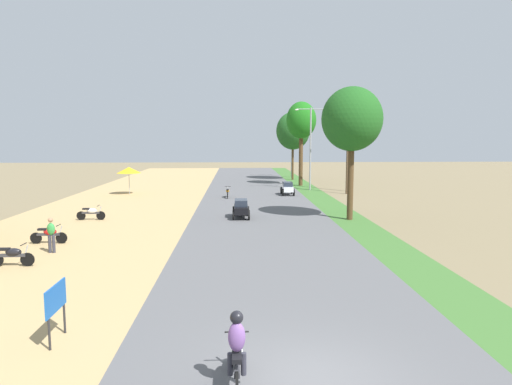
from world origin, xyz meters
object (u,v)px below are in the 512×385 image
(utility_pole_near, at_px, (349,140))
(pedestrian_on_shoulder, at_px, (51,233))
(streetlamp_mid, at_px, (292,145))
(utility_pole_far, at_px, (348,142))
(parked_motorbike_second, at_px, (49,234))
(car_sedan_black, at_px, (241,208))
(vendor_umbrella, at_px, (129,170))
(median_tree_second, at_px, (301,121))
(car_sedan_white, at_px, (287,188))
(parked_motorbike_third, at_px, (91,212))
(street_signboard, at_px, (56,302))
(streetlamp_near, at_px, (310,143))
(motorbike_foreground_rider, at_px, (237,350))
(median_tree_nearest, at_px, (352,120))
(motorbike_ahead_second, at_px, (228,192))
(median_tree_third, at_px, (293,131))
(parked_motorbike_nearest, at_px, (12,255))

(utility_pole_near, bearing_deg, pedestrian_on_shoulder, -129.15)
(streetlamp_mid, distance_m, utility_pole_far, 18.36)
(parked_motorbike_second, xyz_separation_m, streetlamp_mid, (16.63, 37.98, 3.80))
(pedestrian_on_shoulder, xyz_separation_m, car_sedan_black, (8.71, 8.71, -0.22))
(vendor_umbrella, relative_size, median_tree_second, 0.28)
(pedestrian_on_shoulder, xyz_separation_m, car_sedan_white, (13.07, 20.62, -0.22))
(streetlamp_mid, bearing_deg, car_sedan_black, -102.81)
(streetlamp_mid, xyz_separation_m, utility_pole_far, (3.03, -18.10, 0.48))
(parked_motorbike_third, relative_size, street_signboard, 1.20)
(car_sedan_black, bearing_deg, pedestrian_on_shoulder, -134.99)
(streetlamp_near, xyz_separation_m, streetlamp_mid, (0.00, 15.26, -0.39))
(motorbike_foreground_rider, bearing_deg, street_signboard, 153.19)
(parked_motorbike_third, bearing_deg, parked_motorbike_second, -90.19)
(car_sedan_black, bearing_deg, vendor_umbrella, 127.93)
(median_tree_nearest, height_order, car_sedan_white, median_tree_nearest)
(vendor_umbrella, height_order, median_tree_nearest, median_tree_nearest)
(parked_motorbike_third, bearing_deg, utility_pole_far, 34.14)
(parked_motorbike_third, xyz_separation_m, utility_pole_far, (19.64, 13.32, 4.28))
(vendor_umbrella, bearing_deg, parked_motorbike_third, -87.18)
(streetlamp_near, xyz_separation_m, car_sedan_white, (-2.71, -3.95, -4.00))
(car_sedan_black, height_order, motorbike_foreground_rider, motorbike_foreground_rider)
(parked_motorbike_third, bearing_deg, car_sedan_white, 41.29)
(streetlamp_near, xyz_separation_m, motorbike_ahead_second, (-8.14, -5.61, -4.17))
(car_sedan_white, bearing_deg, parked_motorbike_third, -138.71)
(pedestrian_on_shoulder, distance_m, utility_pole_far, 29.00)
(parked_motorbike_second, height_order, pedestrian_on_shoulder, pedestrian_on_shoulder)
(street_signboard, relative_size, vendor_umbrella, 0.59)
(median_tree_third, bearing_deg, street_signboard, -104.41)
(parked_motorbike_second, relative_size, street_signboard, 1.20)
(street_signboard, height_order, utility_pole_far, utility_pole_far)
(street_signboard, relative_size, motorbike_foreground_rider, 0.83)
(motorbike_foreground_rider, height_order, motorbike_ahead_second, motorbike_foreground_rider)
(streetlamp_mid, bearing_deg, vendor_umbrella, -133.75)
(parked_motorbike_third, relative_size, car_sedan_white, 0.80)
(parked_motorbike_nearest, xyz_separation_m, parked_motorbike_third, (-0.13, 10.63, 0.00))
(street_signboard, xyz_separation_m, median_tree_nearest, (11.86, 17.19, 5.28))
(pedestrian_on_shoulder, distance_m, car_sedan_black, 12.32)
(parked_motorbike_second, bearing_deg, pedestrian_on_shoulder, -65.29)
(utility_pole_near, distance_m, motorbike_ahead_second, 13.57)
(median_tree_second, distance_m, motorbike_ahead_second, 14.21)
(parked_motorbike_nearest, bearing_deg, street_signboard, -57.63)
(median_tree_second, height_order, median_tree_third, median_tree_second)
(streetlamp_mid, bearing_deg, median_tree_nearest, -90.22)
(street_signboard, distance_m, vendor_umbrella, 31.58)
(street_signboard, distance_m, car_sedan_black, 18.68)
(parked_motorbike_third, bearing_deg, median_tree_nearest, -1.86)
(vendor_umbrella, height_order, median_tree_second, median_tree_second)
(street_signboard, xyz_separation_m, motorbike_ahead_second, (3.84, 28.28, -0.53))
(streetlamp_mid, bearing_deg, median_tree_third, -95.15)
(median_tree_third, xyz_separation_m, motorbike_foreground_rider, (-7.02, -47.60, -5.26))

